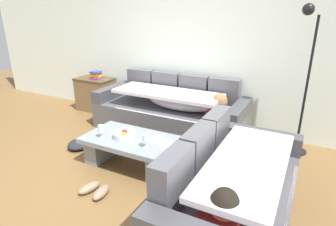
{
  "coord_description": "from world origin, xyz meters",
  "views": [
    {
      "loc": [
        2.05,
        -2.2,
        1.87
      ],
      "look_at": [
        0.38,
        1.01,
        0.55
      ],
      "focal_mm": 30.21,
      "sensor_mm": 36.0,
      "label": 1
    }
  ],
  "objects": [
    {
      "name": "ground_plane",
      "position": [
        0.0,
        0.0,
        0.0
      ],
      "size": [
        14.0,
        14.0,
        0.0
      ],
      "primitive_type": "plane",
      "color": "brown"
    },
    {
      "name": "back_wall",
      "position": [
        0.0,
        2.15,
        1.35
      ],
      "size": [
        9.0,
        0.1,
        2.7
      ],
      "primitive_type": "cube",
      "color": "white",
      "rests_on": "ground_plane"
    },
    {
      "name": "couch_along_wall",
      "position": [
        0.13,
        1.62,
        0.33
      ],
      "size": [
        2.41,
        0.92,
        0.88
      ],
      "color": "#54545B",
      "rests_on": "ground_plane"
    },
    {
      "name": "couch_near_window",
      "position": [
        1.59,
        -0.06,
        0.34
      ],
      "size": [
        0.92,
        1.9,
        0.88
      ],
      "rotation": [
        0.0,
        0.0,
        1.57
      ],
      "color": "#54545B",
      "rests_on": "ground_plane"
    },
    {
      "name": "coffee_table",
      "position": [
        0.18,
        0.41,
        0.24
      ],
      "size": [
        1.2,
        0.68,
        0.38
      ],
      "color": "gray",
      "rests_on": "ground_plane"
    },
    {
      "name": "fruit_bowl",
      "position": [
        0.09,
        0.38,
        0.42
      ],
      "size": [
        0.28,
        0.28,
        0.1
      ],
      "color": "silver",
      "rests_on": "coffee_table"
    },
    {
      "name": "wine_glass_near_left",
      "position": [
        -0.16,
        0.24,
        0.5
      ],
      "size": [
        0.07,
        0.07,
        0.17
      ],
      "color": "silver",
      "rests_on": "coffee_table"
    },
    {
      "name": "wine_glass_near_right",
      "position": [
        0.47,
        0.27,
        0.5
      ],
      "size": [
        0.07,
        0.07,
        0.17
      ],
      "color": "silver",
      "rests_on": "coffee_table"
    },
    {
      "name": "open_magazine",
      "position": [
        0.52,
        0.49,
        0.39
      ],
      "size": [
        0.33,
        0.28,
        0.01
      ],
      "primitive_type": "cube",
      "rotation": [
        0.0,
        0.0,
        -0.3
      ],
      "color": "white",
      "rests_on": "coffee_table"
    },
    {
      "name": "side_cabinet",
      "position": [
        -1.66,
        1.85,
        0.32
      ],
      "size": [
        0.72,
        0.44,
        0.64
      ],
      "color": "brown",
      "rests_on": "ground_plane"
    },
    {
      "name": "book_stack_on_cabinet",
      "position": [
        -1.61,
        1.85,
        0.71
      ],
      "size": [
        0.2,
        0.23,
        0.15
      ],
      "color": "#72337F",
      "rests_on": "side_cabinet"
    },
    {
      "name": "floor_lamp",
      "position": [
        1.95,
        1.73,
        1.12
      ],
      "size": [
        0.33,
        0.31,
        1.95
      ],
      "color": "black",
      "rests_on": "ground_plane"
    },
    {
      "name": "pair_of_shoes",
      "position": [
        0.16,
        -0.28,
        0.04
      ],
      "size": [
        0.34,
        0.29,
        0.09
      ],
      "color": "#8C7259",
      "rests_on": "ground_plane"
    },
    {
      "name": "crumpled_garment",
      "position": [
        -0.77,
        0.47,
        0.06
      ],
      "size": [
        0.34,
        0.42,
        0.12
      ],
      "primitive_type": "ellipsoid",
      "rotation": [
        0.0,
        0.0,
        1.63
      ],
      "color": "#232328",
      "rests_on": "ground_plane"
    }
  ]
}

